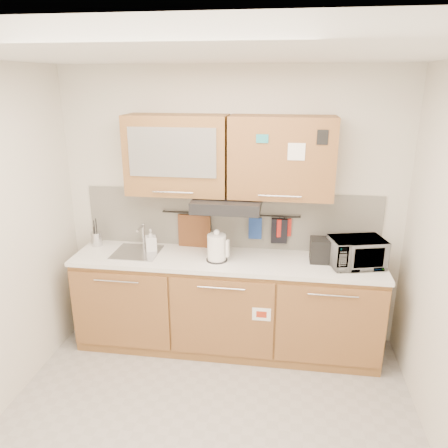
% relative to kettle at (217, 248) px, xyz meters
% --- Properties ---
extents(floor, '(3.20, 3.20, 0.00)m').
position_rel_kettle_xyz_m(floor, '(0.08, -1.13, -1.04)').
color(floor, '#9E9993').
rests_on(floor, ground).
extents(ceiling, '(3.20, 3.20, 0.00)m').
position_rel_kettle_xyz_m(ceiling, '(0.08, -1.13, 1.56)').
color(ceiling, white).
rests_on(ceiling, wall_back).
extents(wall_back, '(3.20, 0.00, 3.20)m').
position_rel_kettle_xyz_m(wall_back, '(0.08, 0.37, 0.26)').
color(wall_back, silver).
rests_on(wall_back, ground).
extents(base_cabinet, '(2.80, 0.64, 0.88)m').
position_rel_kettle_xyz_m(base_cabinet, '(0.08, 0.06, -0.63)').
color(base_cabinet, '#976035').
rests_on(base_cabinet, floor).
extents(countertop, '(2.82, 0.62, 0.04)m').
position_rel_kettle_xyz_m(countertop, '(0.08, 0.06, -0.14)').
color(countertop, white).
rests_on(countertop, base_cabinet).
extents(backsplash, '(2.80, 0.02, 0.56)m').
position_rel_kettle_xyz_m(backsplash, '(0.08, 0.36, 0.16)').
color(backsplash, silver).
rests_on(backsplash, countertop).
extents(upper_cabinets, '(1.82, 0.37, 0.70)m').
position_rel_kettle_xyz_m(upper_cabinets, '(0.07, 0.19, 0.79)').
color(upper_cabinets, '#976035').
rests_on(upper_cabinets, wall_back).
extents(range_hood, '(0.60, 0.46, 0.10)m').
position_rel_kettle_xyz_m(range_hood, '(0.08, 0.12, 0.38)').
color(range_hood, black).
rests_on(range_hood, upper_cabinets).
extents(sink, '(0.42, 0.40, 0.26)m').
position_rel_kettle_xyz_m(sink, '(-0.77, 0.08, -0.11)').
color(sink, silver).
rests_on(sink, countertop).
extents(utensil_rail, '(1.30, 0.02, 0.02)m').
position_rel_kettle_xyz_m(utensil_rail, '(0.08, 0.32, 0.22)').
color(utensil_rail, black).
rests_on(utensil_rail, backsplash).
extents(utensil_crock, '(0.12, 0.12, 0.27)m').
position_rel_kettle_xyz_m(utensil_crock, '(-1.22, 0.20, -0.05)').
color(utensil_crock, silver).
rests_on(utensil_crock, countertop).
extents(kettle, '(0.22, 0.21, 0.29)m').
position_rel_kettle_xyz_m(kettle, '(0.00, 0.00, 0.00)').
color(kettle, white).
rests_on(kettle, countertop).
extents(toaster, '(0.29, 0.17, 0.22)m').
position_rel_kettle_xyz_m(toaster, '(0.97, 0.11, -0.01)').
color(toaster, black).
rests_on(toaster, countertop).
extents(microwave, '(0.52, 0.41, 0.25)m').
position_rel_kettle_xyz_m(microwave, '(1.22, 0.06, 0.01)').
color(microwave, '#999999').
rests_on(microwave, countertop).
extents(soap_bottle, '(0.13, 0.13, 0.22)m').
position_rel_kettle_xyz_m(soap_bottle, '(-0.65, 0.13, -0.01)').
color(soap_bottle, '#999999').
rests_on(soap_bottle, countertop).
extents(cutting_board, '(0.32, 0.04, 0.39)m').
position_rel_kettle_xyz_m(cutting_board, '(-0.27, 0.31, 0.01)').
color(cutting_board, brown).
rests_on(cutting_board, utensil_rail).
extents(oven_mitt, '(0.12, 0.03, 0.20)m').
position_rel_kettle_xyz_m(oven_mitt, '(0.32, 0.31, 0.10)').
color(oven_mitt, navy).
rests_on(oven_mitt, utensil_rail).
extents(dark_pouch, '(0.15, 0.05, 0.24)m').
position_rel_kettle_xyz_m(dark_pouch, '(0.54, 0.31, 0.08)').
color(dark_pouch, black).
rests_on(dark_pouch, utensil_rail).
extents(pot_holder, '(0.14, 0.07, 0.17)m').
position_rel_kettle_xyz_m(pot_holder, '(0.58, 0.31, 0.12)').
color(pot_holder, '#AF1F17').
rests_on(pot_holder, utensil_rail).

